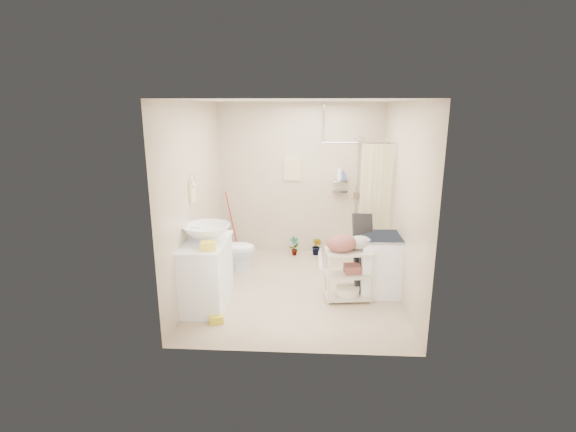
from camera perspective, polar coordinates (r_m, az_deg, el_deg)
name	(u,v)px	position (r m, az deg, el deg)	size (l,w,h in m)	color
floor	(297,289)	(6.06, 1.26, -9.89)	(3.20, 3.20, 0.00)	#C1AE91
ceiling	(298,100)	(5.50, 1.42, 15.52)	(2.80, 3.20, 0.04)	silver
wall_back	(301,180)	(7.21, 1.77, 4.99)	(2.80, 0.04, 2.60)	beige
wall_front	(292,236)	(4.09, 0.57, -2.72)	(2.80, 0.04, 2.60)	beige
wall_left	(196,199)	(5.85, -12.51, 2.31)	(0.04, 3.20, 2.60)	beige
wall_right	(402,201)	(5.77, 15.39, 1.94)	(0.04, 3.20, 2.60)	beige
vanity	(206,273)	(5.55, -11.09, -7.68)	(0.55, 0.99, 0.87)	white
sink	(206,233)	(5.39, -11.09, -2.25)	(0.61, 0.61, 0.21)	white
counter_basket	(209,246)	(5.07, -10.81, -3.99)	(0.18, 0.14, 0.10)	yellow
floor_basket	(216,318)	(5.24, -9.79, -13.54)	(0.24, 0.19, 0.13)	gold
toilet	(233,249)	(6.62, -7.58, -4.48)	(0.40, 0.70, 0.72)	white
mop	(230,222)	(7.38, -7.96, -0.80)	(0.11, 0.11, 1.12)	#AC222C
potted_plant_a	(294,246)	(7.27, 0.85, -4.12)	(0.18, 0.12, 0.34)	#984524
potted_plant_b	(317,246)	(7.31, 3.95, -4.16)	(0.18, 0.14, 0.32)	brown
hanging_towel	(292,168)	(7.16, 0.57, 6.55)	(0.28, 0.03, 0.42)	beige
towel_ring	(192,189)	(5.63, -12.94, 3.56)	(0.04, 0.22, 0.34)	beige
tp_holder	(202,238)	(6.04, -11.71, -2.96)	(0.08, 0.12, 0.14)	white
shower	(353,202)	(6.75, 8.87, 1.96)	(1.10, 1.10, 2.10)	silver
shampoo_bottle_a	(340,173)	(7.12, 7.07, 5.89)	(0.09, 0.09, 0.24)	white
shampoo_bottle_b	(343,175)	(7.15, 7.54, 5.56)	(0.07, 0.07, 0.15)	#42569C
washing_machine	(380,264)	(5.93, 12.42, -6.46)	(0.57, 0.59, 0.83)	white
laundry_rack	(348,270)	(5.64, 8.25, -7.35)	(0.61, 0.36, 0.84)	beige
ironing_board	(364,253)	(5.84, 10.30, -5.04)	(0.32, 0.10, 1.14)	black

